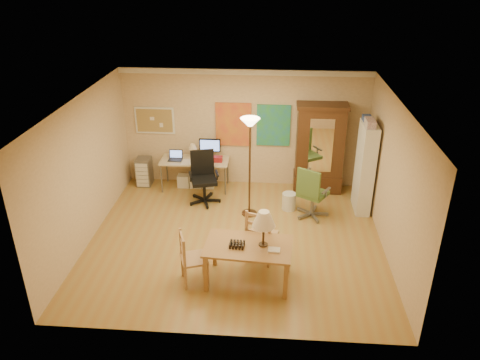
# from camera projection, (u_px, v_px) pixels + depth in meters

# --- Properties ---
(floor) EXTENTS (5.50, 5.50, 0.00)m
(floor) POSITION_uv_depth(u_px,v_px,m) (236.00, 239.00, 8.91)
(floor) COLOR #A97A3C
(floor) RESTS_ON ground
(crown_molding) EXTENTS (5.50, 0.08, 0.12)m
(crown_molding) POSITION_uv_depth(u_px,v_px,m) (245.00, 72.00, 9.98)
(crown_molding) COLOR white
(crown_molding) RESTS_ON floor
(corkboard) EXTENTS (0.90, 0.04, 0.62)m
(corkboard) POSITION_uv_depth(u_px,v_px,m) (155.00, 120.00, 10.62)
(corkboard) COLOR tan
(corkboard) RESTS_ON floor
(art_panel_left) EXTENTS (0.80, 0.04, 1.00)m
(art_panel_left) POSITION_uv_depth(u_px,v_px,m) (233.00, 124.00, 10.52)
(art_panel_left) COLOR gold
(art_panel_left) RESTS_ON floor
(art_panel_right) EXTENTS (0.75, 0.04, 0.95)m
(art_panel_right) POSITION_uv_depth(u_px,v_px,m) (273.00, 125.00, 10.46)
(art_panel_right) COLOR teal
(art_panel_right) RESTS_ON floor
(dining_table) EXTENTS (1.46, 0.94, 1.31)m
(dining_table) POSITION_uv_depth(u_px,v_px,m) (254.00, 238.00, 7.43)
(dining_table) COLOR brown
(dining_table) RESTS_ON floor
(ladder_chair_back) EXTENTS (0.60, 0.59, 1.04)m
(ladder_chair_back) POSITION_uv_depth(u_px,v_px,m) (261.00, 236.00, 8.12)
(ladder_chair_back) COLOR #A9794D
(ladder_chair_back) RESTS_ON floor
(ladder_chair_left) EXTENTS (0.53, 0.54, 0.94)m
(ladder_chair_left) POSITION_uv_depth(u_px,v_px,m) (192.00, 259.00, 7.59)
(ladder_chair_left) COLOR #A9794D
(ladder_chair_left) RESTS_ON floor
(torchiere_lamp) EXTENTS (0.38, 0.38, 2.09)m
(torchiere_lamp) POSITION_uv_depth(u_px,v_px,m) (250.00, 139.00, 9.06)
(torchiere_lamp) COLOR #432D1B
(torchiere_lamp) RESTS_ON floor
(computer_desk) EXTENTS (1.54, 0.68, 1.17)m
(computer_desk) POSITION_uv_depth(u_px,v_px,m) (197.00, 170.00, 10.74)
(computer_desk) COLOR #C0A98C
(computer_desk) RESTS_ON floor
(office_chair_black) EXTENTS (0.70, 0.70, 1.14)m
(office_chair_black) POSITION_uv_depth(u_px,v_px,m) (204.00, 189.00, 10.16)
(office_chair_black) COLOR black
(office_chair_black) RESTS_ON floor
(office_chair_green) EXTENTS (0.70, 0.71, 1.13)m
(office_chair_green) POSITION_uv_depth(u_px,v_px,m) (311.00, 204.00, 9.56)
(office_chair_green) COLOR slate
(office_chair_green) RESTS_ON floor
(drawer_cart) EXTENTS (0.33, 0.39, 0.66)m
(drawer_cart) POSITION_uv_depth(u_px,v_px,m) (144.00, 172.00, 10.91)
(drawer_cart) COLOR slate
(drawer_cart) RESTS_ON floor
(armoire) EXTENTS (1.11, 0.52, 2.03)m
(armoire) POSITION_uv_depth(u_px,v_px,m) (319.00, 154.00, 10.43)
(armoire) COLOR #37210F
(armoire) RESTS_ON floor
(bookshelf) EXTENTS (0.28, 0.76, 1.90)m
(bookshelf) POSITION_uv_depth(u_px,v_px,m) (365.00, 168.00, 9.59)
(bookshelf) COLOR white
(bookshelf) RESTS_ON floor
(wastebin) EXTENTS (0.29, 0.29, 0.37)m
(wastebin) POSITION_uv_depth(u_px,v_px,m) (289.00, 201.00, 9.90)
(wastebin) COLOR silver
(wastebin) RESTS_ON floor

